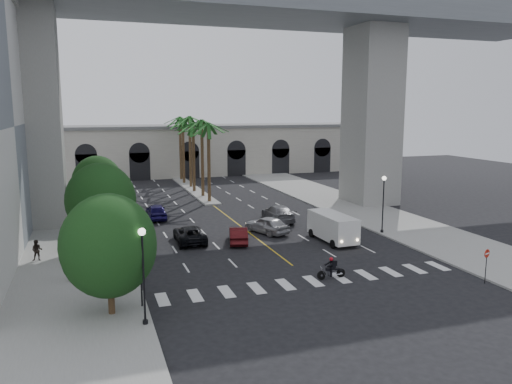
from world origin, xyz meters
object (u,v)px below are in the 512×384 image
object	(u,v)px
traffic_signal_near	(141,267)
traffic_signal_far	(134,248)
lamp_post_left_far	(118,199)
pedestrian_b	(37,250)
do_not_enter_sign	(487,259)
pedestrian_a	(72,267)
motorcycle_rider	(332,269)
cargo_van	(333,227)
lamp_post_left_near	(143,268)
lamp_post_right	(383,199)
car_e	(156,212)
car_a	(267,225)
car_b	(238,235)
car_c	(190,234)
car_d	(278,213)

from	to	relation	value
traffic_signal_near	traffic_signal_far	xyz separation A→B (m)	(0.00, 4.00, 0.00)
lamp_post_left_far	pedestrian_b	bearing A→B (deg)	-131.44
do_not_enter_sign	pedestrian_a	bearing A→B (deg)	145.14
motorcycle_rider	cargo_van	world-z (taller)	cargo_van
cargo_van	traffic_signal_near	bearing A→B (deg)	-152.46
cargo_van	do_not_enter_sign	xyz separation A→B (m)	(4.64, -12.60, 0.36)
motorcycle_rider	pedestrian_b	bearing A→B (deg)	151.59
lamp_post_left_near	lamp_post_left_far	size ratio (longest dim) A/B	1.00
lamp_post_left_near	lamp_post_right	bearing A→B (deg)	29.69
motorcycle_rider	traffic_signal_near	bearing A→B (deg)	-175.46
car_e	pedestrian_b	distance (m)	15.90
traffic_signal_far	cargo_van	bearing A→B (deg)	17.93
cargo_van	lamp_post_right	bearing A→B (deg)	8.13
lamp_post_left_far	car_e	distance (m)	6.75
car_a	car_b	world-z (taller)	car_a
car_b	pedestrian_a	world-z (taller)	pedestrian_a
lamp_post_right	traffic_signal_far	xyz separation A→B (m)	(-22.70, -6.50, -0.71)
car_e	do_not_enter_sign	bearing A→B (deg)	124.84
lamp_post_left_far	traffic_signal_far	size ratio (longest dim) A/B	1.47
traffic_signal_near	car_a	size ratio (longest dim) A/B	0.78
traffic_signal_far	car_c	distance (m)	10.90
traffic_signal_far	cargo_van	size ratio (longest dim) A/B	0.64
lamp_post_right	motorcycle_rider	bearing A→B (deg)	-136.67
traffic_signal_near	car_c	xyz separation A→B (m)	(5.43, 13.27, -1.79)
car_a	do_not_enter_sign	distance (m)	19.42
lamp_post_left_far	car_a	size ratio (longest dim) A/B	1.14
traffic_signal_near	cargo_van	bearing A→B (deg)	29.10
car_c	lamp_post_right	bearing A→B (deg)	172.95
traffic_signal_near	do_not_enter_sign	distance (m)	22.03
car_a	pedestrian_a	xyz separation A→B (m)	(-16.66, -8.29, 0.31)
traffic_signal_far	car_e	world-z (taller)	traffic_signal_far
motorcycle_rider	car_e	distance (m)	23.94
traffic_signal_far	do_not_enter_sign	bearing A→B (deg)	-17.90
lamp_post_right	pedestrian_b	world-z (taller)	lamp_post_right
traffic_signal_near	car_d	distance (m)	24.22
cargo_van	traffic_signal_far	bearing A→B (deg)	-163.63
car_c	car_d	xyz separation A→B (m)	(10.17, 5.18, 0.10)
lamp_post_left_near	do_not_enter_sign	bearing A→B (deg)	-1.42
traffic_signal_near	car_d	bearing A→B (deg)	49.80
traffic_signal_near	car_e	xyz separation A→B (m)	(3.92, 23.36, -1.71)
traffic_signal_near	pedestrian_b	bearing A→B (deg)	119.70
lamp_post_left_near	car_a	distance (m)	21.20
traffic_signal_near	traffic_signal_far	world-z (taller)	same
lamp_post_left_near	car_d	distance (m)	26.29
lamp_post_left_far	lamp_post_right	size ratio (longest dim) A/B	1.00
traffic_signal_far	pedestrian_b	world-z (taller)	traffic_signal_far
car_c	pedestrian_b	bearing A→B (deg)	11.45
do_not_enter_sign	car_d	bearing A→B (deg)	90.36
car_c	pedestrian_a	xyz separation A→B (m)	(-9.29, -7.42, 0.39)
motorcycle_rider	car_d	distance (m)	17.59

